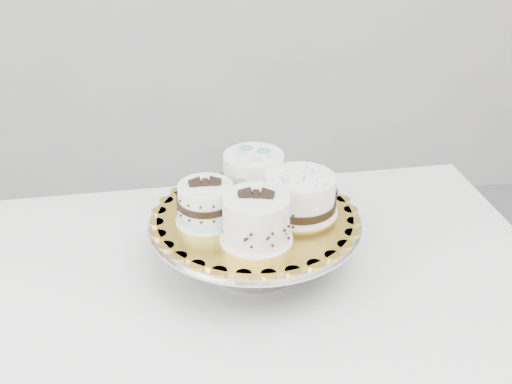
{
  "coord_description": "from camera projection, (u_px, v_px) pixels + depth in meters",
  "views": [
    {
      "loc": [
        0.03,
        -0.73,
        1.43
      ],
      "look_at": [
        0.15,
        0.22,
        0.9
      ],
      "focal_mm": 45.0,
      "sensor_mm": 36.0,
      "label": 1
    }
  ],
  "objects": [
    {
      "name": "cake_dots",
      "position": [
        254.0,
        174.0,
        1.16
      ],
      "size": [
        0.13,
        0.13,
        0.08
      ],
      "rotation": [
        0.0,
        0.0,
        -0.04
      ],
      "color": "white",
      "rests_on": "cake_board"
    },
    {
      "name": "cake_board",
      "position": [
        255.0,
        216.0,
        1.11
      ],
      "size": [
        0.38,
        0.38,
        0.01
      ],
      "primitive_type": "cylinder",
      "rotation": [
        0.0,
        0.0,
        0.14
      ],
      "color": "gold",
      "rests_on": "cake_stand"
    },
    {
      "name": "cake_swirl",
      "position": [
        256.0,
        220.0,
        1.03
      ],
      "size": [
        0.13,
        0.13,
        0.1
      ],
      "rotation": [
        0.0,
        0.0,
        -0.19
      ],
      "color": "white",
      "rests_on": "cake_board"
    },
    {
      "name": "table",
      "position": [
        246.0,
        322.0,
        1.16
      ],
      "size": [
        1.14,
        0.79,
        0.75
      ],
      "rotation": [
        0.0,
        0.0,
        0.05
      ],
      "color": "white",
      "rests_on": "floor"
    },
    {
      "name": "cake_banded",
      "position": [
        206.0,
        204.0,
        1.08
      ],
      "size": [
        0.11,
        0.11,
        0.09
      ],
      "rotation": [
        0.0,
        0.0,
        0.0
      ],
      "color": "white",
      "rests_on": "cake_board"
    },
    {
      "name": "cake_stand",
      "position": [
        255.0,
        233.0,
        1.13
      ],
      "size": [
        0.37,
        0.37,
        0.1
      ],
      "color": "gray",
      "rests_on": "table"
    },
    {
      "name": "cake_ribbon",
      "position": [
        301.0,
        196.0,
        1.11
      ],
      "size": [
        0.15,
        0.15,
        0.07
      ],
      "rotation": [
        0.0,
        0.0,
        -0.32
      ],
      "color": "white",
      "rests_on": "cake_board"
    }
  ]
}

